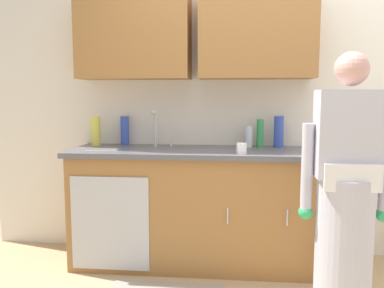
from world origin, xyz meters
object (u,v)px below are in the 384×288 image
person_at_sink (345,208)px  cup_by_sink (242,148)px  bottle_soap (125,131)px  sink (157,150)px  knife_on_counter (101,151)px  bottle_cleaner_spray (260,133)px  bottle_water_tall (96,131)px  bottle_water_short (279,132)px  bottle_dish_liquid (249,137)px

person_at_sink → cup_by_sink: (-0.62, 0.51, 0.29)m
person_at_sink → bottle_soap: 1.91m
sink → knife_on_counter: sink is taller
sink → person_at_sink: (1.29, -0.73, -0.23)m
sink → cup_by_sink: bearing=-18.3°
bottle_cleaner_spray → bottle_water_tall: bearing=-179.2°
bottle_water_short → bottle_soap: bearing=178.8°
person_at_sink → knife_on_counter: (-1.70, 0.55, 0.25)m
person_at_sink → sink: bearing=150.5°
bottle_water_short → bottle_cleaner_spray: size_ratio=1.12×
bottle_cleaner_spray → knife_on_counter: (-1.24, -0.36, -0.11)m
sink → bottle_cleaner_spray: size_ratio=2.17×
sink → cup_by_sink: (0.67, -0.22, 0.05)m
bottle_water_tall → sink: bearing=-15.3°
bottle_water_tall → bottle_dish_liquid: bottle_water_tall is taller
bottle_water_tall → bottle_cleaner_spray: size_ratio=1.08×
cup_by_sink → bottle_water_tall: bearing=163.1°
bottle_dish_liquid → knife_on_counter: 1.20m
bottle_cleaner_spray → cup_by_sink: size_ratio=2.86×
bottle_water_short → bottle_dish_liquid: bottle_water_short is taller
sink → bottle_cleaner_spray: (0.83, 0.17, 0.13)m
bottle_dish_liquid → person_at_sink: bearing=-58.6°
bottle_water_tall → bottle_cleaner_spray: (1.39, 0.02, -0.01)m
bottle_water_short → cup_by_sink: size_ratio=3.19×
person_at_sink → bottle_soap: person_at_sink is taller
person_at_sink → bottle_dish_liquid: size_ratio=9.22×
sink → knife_on_counter: size_ratio=2.08×
person_at_sink → bottle_cleaner_spray: (-0.46, 0.91, 0.36)m
bottle_soap → cup_by_sink: 1.10m
bottle_water_short → bottle_cleaner_spray: bearing=-171.5°
bottle_cleaner_spray → bottle_dish_liquid: bearing=-179.8°
sink → bottle_soap: bearing=145.3°
bottle_water_tall → knife_on_counter: size_ratio=1.04×
bottle_cleaner_spray → bottle_soap: (-1.16, 0.05, 0.01)m
bottle_cleaner_spray → cup_by_sink: 0.43m
bottle_cleaner_spray → sink: bearing=-168.2°
sink → cup_by_sink: sink is taller
bottle_dish_liquid → bottle_soap: bearing=177.2°
bottle_dish_liquid → sink: bearing=-166.8°
sink → person_at_sink: person_at_sink is taller
bottle_water_tall → cup_by_sink: size_ratio=3.09×
sink → bottle_dish_liquid: 0.77m
sink → bottle_soap: size_ratio=2.02×
bottle_cleaner_spray → bottle_water_short: bearing=8.5°
bottle_dish_liquid → bottle_water_tall: bearing=-179.1°
person_at_sink → bottle_water_short: bearing=108.3°
bottle_dish_liquid → knife_on_counter: bearing=-162.7°
bottle_water_tall → bottle_soap: size_ratio=1.01×
sink → bottle_dish_liquid: (0.74, 0.17, 0.10)m
person_at_sink → bottle_water_tall: 2.09m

